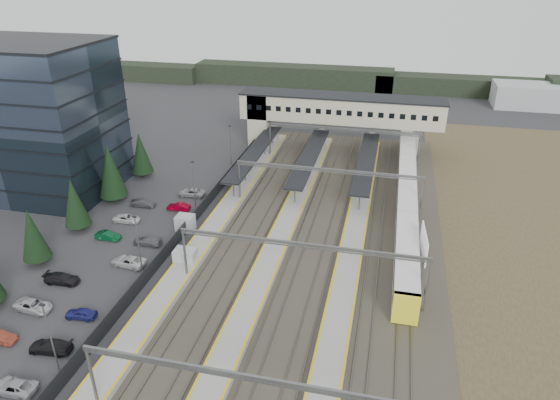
% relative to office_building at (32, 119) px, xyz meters
% --- Properties ---
extents(ground, '(220.00, 220.00, 0.00)m').
position_rel_office_building_xyz_m(ground, '(36.00, -12.00, -12.19)').
color(ground, '#2B2B2D').
rests_on(ground, ground).
extents(office_building, '(24.30, 18.30, 24.30)m').
position_rel_office_building_xyz_m(office_building, '(0.00, 0.00, 0.00)').
color(office_building, '#313D4F').
rests_on(office_building, ground).
extents(conifer_row, '(4.42, 49.82, 9.50)m').
position_rel_office_building_xyz_m(conifer_row, '(14.00, -15.86, -7.36)').
color(conifer_row, black).
rests_on(conifer_row, ground).
extents(car_park, '(10.64, 44.59, 1.29)m').
position_rel_office_building_xyz_m(car_park, '(22.75, -20.64, -11.58)').
color(car_park, silver).
rests_on(car_park, ground).
extents(lampposts, '(0.50, 53.25, 8.07)m').
position_rel_office_building_xyz_m(lampposts, '(28.00, -10.75, -7.86)').
color(lampposts, slate).
rests_on(lampposts, ground).
extents(fence, '(0.08, 90.00, 2.00)m').
position_rel_office_building_xyz_m(fence, '(29.50, -7.00, -11.19)').
color(fence, '#26282B').
rests_on(fence, ground).
extents(relay_cabin_near, '(2.77, 2.05, 2.28)m').
position_rel_office_building_xyz_m(relay_cabin_near, '(32.60, -17.05, -11.05)').
color(relay_cabin_near, '#A5A9AB').
rests_on(relay_cabin_near, ground).
extents(relay_cabin_far, '(2.50, 2.09, 2.27)m').
position_rel_office_building_xyz_m(relay_cabin_far, '(28.96, -8.43, -11.06)').
color(relay_cabin_far, '#A5A9AB').
rests_on(relay_cabin_far, ground).
extents(rail_corridor, '(34.00, 90.00, 0.92)m').
position_rel_office_building_xyz_m(rail_corridor, '(45.34, -7.00, -11.90)').
color(rail_corridor, '#3B372F').
rests_on(rail_corridor, ground).
extents(canopies, '(23.10, 30.00, 3.28)m').
position_rel_office_building_xyz_m(canopies, '(43.00, 15.00, -8.27)').
color(canopies, black).
rests_on(canopies, ground).
extents(footbridge, '(40.40, 6.40, 11.20)m').
position_rel_office_building_xyz_m(footbridge, '(43.70, 30.00, -4.26)').
color(footbridge, beige).
rests_on(footbridge, ground).
extents(gantries, '(28.40, 62.28, 7.17)m').
position_rel_office_building_xyz_m(gantries, '(48.00, -9.00, -6.20)').
color(gantries, slate).
rests_on(gantries, ground).
extents(train, '(2.85, 59.46, 3.58)m').
position_rel_office_building_xyz_m(train, '(60.00, 6.65, -10.15)').
color(train, white).
rests_on(train, ground).
extents(billboard, '(0.59, 6.29, 5.40)m').
position_rel_office_building_xyz_m(billboard, '(61.97, -11.27, -8.54)').
color(billboard, slate).
rests_on(billboard, ground).
extents(treeline_far, '(170.00, 19.00, 7.00)m').
position_rel_office_building_xyz_m(treeline_far, '(59.81, 80.28, -9.24)').
color(treeline_far, black).
rests_on(treeline_far, ground).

